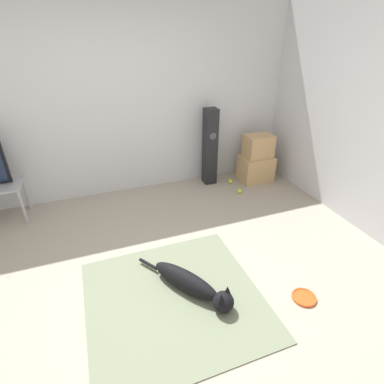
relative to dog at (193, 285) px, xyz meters
name	(u,v)px	position (x,y,z in m)	size (l,w,h in m)	color
ground_plane	(154,289)	(-0.32, 0.18, -0.11)	(12.00, 12.00, 0.00)	#9E9384
wall_back	(109,104)	(-0.32, 2.28, 1.16)	(8.00, 0.06, 2.55)	silver
area_rug	(174,299)	(-0.18, -0.01, -0.11)	(1.53, 1.50, 0.01)	slate
dog	(193,285)	(0.00, 0.00, 0.00)	(0.65, 0.93, 0.24)	black
frisbee	(304,297)	(0.92, -0.41, -0.10)	(0.22, 0.22, 0.03)	#DB511E
cardboard_box_lower	(256,168)	(1.75, 1.86, 0.09)	(0.50, 0.37, 0.39)	tan
cardboard_box_upper	(258,146)	(1.77, 1.88, 0.45)	(0.41, 0.30, 0.34)	tan
floor_speaker	(210,147)	(1.04, 2.04, 0.47)	(0.18, 0.19, 1.16)	black
tennis_ball_by_boxes	(240,191)	(1.31, 1.54, -0.08)	(0.07, 0.07, 0.07)	#C6E033
tennis_ball_near_speaker	(230,181)	(1.33, 1.89, -0.08)	(0.07, 0.07, 0.07)	#C6E033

